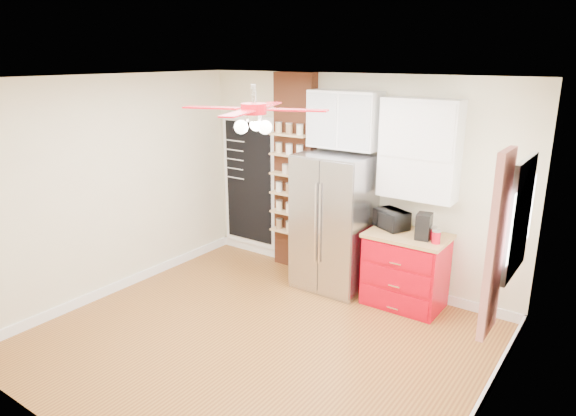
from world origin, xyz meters
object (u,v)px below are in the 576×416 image
Objects in this scene: red_cabinet at (406,270)px; coffee_maker at (424,226)px; toaster_oven at (391,219)px; canister_left at (436,238)px; fridge at (334,222)px; pantry_jar_oats at (285,169)px; ceiling_fan at (254,110)px.

coffee_maker is (0.20, -0.05, 0.60)m from red_cabinet.
coffee_maker is at bearing 7.67° from toaster_oven.
coffee_maker is 0.20m from canister_left.
toaster_oven is at bearing 160.52° from red_cabinet.
red_cabinet is 6.80× the size of canister_left.
red_cabinet is at bearing 2.95° from fridge.
coffee_maker reaches higher than canister_left.
coffee_maker reaches higher than toaster_oven.
fridge is 4.35× the size of toaster_oven.
red_cabinet is 0.65m from canister_left.
coffee_maker is 2.17× the size of canister_left.
red_cabinet is at bearing 163.48° from canister_left.
pantry_jar_oats reaches higher than coffee_maker.
toaster_oven is 3.39× the size of pantry_jar_oats.
red_cabinet is 0.62m from toaster_oven.
fridge reaches higher than toaster_oven.
ceiling_fan is at bearing -62.88° from pantry_jar_oats.
fridge is 5.84× the size of coffee_maker.
pantry_jar_oats reaches higher than toaster_oven.
pantry_jar_oats is (-0.86, 0.14, 0.56)m from fridge.
canister_left is 1.17× the size of pantry_jar_oats.
red_cabinet is 2.07m from pantry_jar_oats.
ceiling_fan is (-0.92, -1.68, 1.97)m from red_cabinet.
fridge reaches higher than coffee_maker.
coffee_maker is at bearing 160.71° from canister_left.
toaster_oven is 1.62m from pantry_jar_oats.
canister_left is (0.37, -0.11, 0.52)m from red_cabinet.
red_cabinet is at bearing 61.29° from ceiling_fan.
fridge is at bearing 177.45° from canister_left.
toaster_oven is at bearing 0.20° from pantry_jar_oats.
coffee_maker is 2.52× the size of pantry_jar_oats.
fridge is at bearing 91.76° from ceiling_fan.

